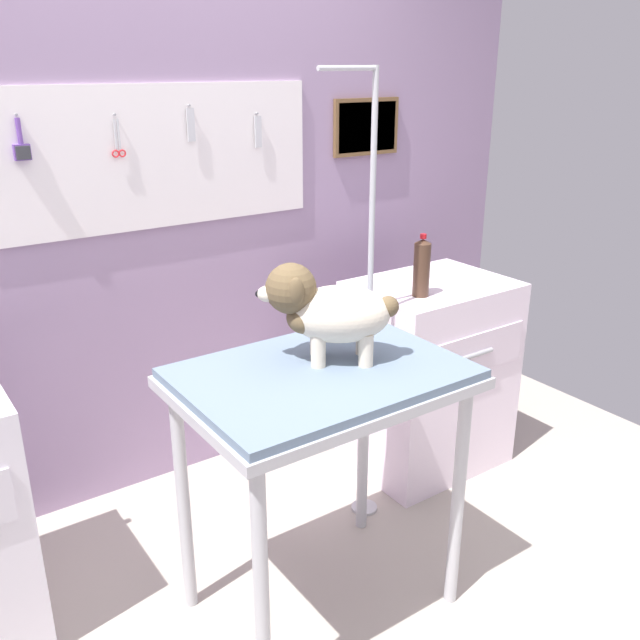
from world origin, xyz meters
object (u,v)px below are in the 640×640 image
(grooming_arm, at_px, (367,327))
(cabinet_right, at_px, (428,374))
(soda_bottle, at_px, (422,268))
(dog, at_px, (326,310))
(grooming_table, at_px, (321,399))

(grooming_arm, relative_size, cabinet_right, 2.02)
(soda_bottle, bearing_deg, dog, -154.63)
(dog, xyz_separation_m, cabinet_right, (0.90, 0.44, -0.63))
(grooming_arm, relative_size, dog, 4.27)
(cabinet_right, bearing_deg, grooming_arm, -162.54)
(grooming_arm, distance_m, soda_bottle, 0.37)
(grooming_arm, distance_m, dog, 0.55)
(grooming_arm, xyz_separation_m, soda_bottle, (0.33, 0.06, 0.17))
(grooming_arm, height_order, cabinet_right, grooming_arm)
(grooming_table, bearing_deg, soda_bottle, 26.82)
(grooming_table, distance_m, cabinet_right, 1.13)
(soda_bottle, bearing_deg, grooming_arm, -169.91)
(grooming_table, xyz_separation_m, grooming_arm, (0.45, 0.34, 0.04))
(dog, bearing_deg, grooming_table, -136.61)
(grooming_table, xyz_separation_m, cabinet_right, (0.95, 0.49, -0.36))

